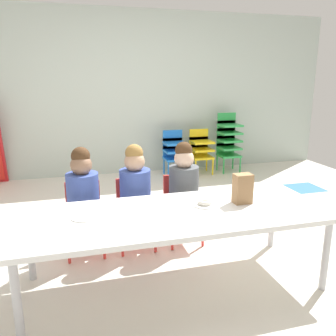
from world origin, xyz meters
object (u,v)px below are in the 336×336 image
Objects in this scene: craft_table at (174,217)px; seated_child_far_right at (183,183)px; seated_child_middle_seat at (135,187)px; paper_bag_brown at (243,189)px; kid_chair_yellow_stack at (201,148)px; kid_chair_green_stack at (228,139)px; paper_plate_center_table at (85,217)px; donut_powdered_on_plate at (205,202)px; seated_child_near_camera at (83,192)px; kid_chair_blue_stack at (174,150)px; paper_plate_near_edge at (205,205)px.

seated_child_far_right is (0.27, 0.63, 0.04)m from craft_table.
seated_child_far_right reaches higher than craft_table.
seated_child_middle_seat is 0.91m from paper_bag_brown.
kid_chair_green_stack is at bearing 0.10° from kid_chair_yellow_stack.
paper_bag_brown is at bearing -0.86° from paper_plate_center_table.
paper_bag_brown is at bearing -5.24° from donut_powdered_on_plate.
kid_chair_green_stack is 4.18× the size of paper_bag_brown.
seated_child_near_camera reaches higher than craft_table.
seated_child_far_right is at bearing 88.17° from donut_powdered_on_plate.
seated_child_near_camera is 2.90m from kid_chair_yellow_stack.
paper_plate_center_table is (-0.01, -0.57, 0.00)m from seated_child_near_camera.
paper_bag_brown is 2.15× the size of donut_powdered_on_plate.
seated_child_middle_seat is 2.44m from kid_chair_blue_stack.
seated_child_middle_seat is 1.35× the size of kid_chair_blue_stack.
donut_powdered_on_plate is (-1.02, -2.77, 0.18)m from kid_chair_yellow_stack.
seated_child_far_right is at bearing -123.35° from kid_chair_green_stack.
paper_bag_brown is 1.22× the size of paper_plate_center_table.
kid_chair_yellow_stack reaches higher than donut_powdered_on_plate.
paper_plate_center_table is at bearing -123.84° from kid_chair_yellow_stack.
kid_chair_green_stack is 3.63m from paper_plate_center_table.
paper_bag_brown is (-0.30, -2.80, 0.27)m from kid_chair_blue_stack.
donut_powdered_on_plate is at bearing -118.04° from kid_chair_green_stack.
craft_table is at bearing -114.00° from kid_chair_yellow_stack.
paper_plate_near_edge is 0.02m from donut_powdered_on_plate.
seated_child_far_right is at bearing 66.88° from craft_table.
paper_plate_center_table is at bearing -127.73° from seated_child_middle_seat.
seated_child_middle_seat is at bearing 180.00° from seated_child_far_right.
kid_chair_yellow_stack is at bearing -179.90° from kid_chair_green_stack.
paper_plate_center_table is 1.76× the size of donut_powdered_on_plate.
seated_child_middle_seat is at bearing -130.42° from kid_chair_green_stack.
paper_plate_center_table is (-1.44, -2.78, 0.16)m from kid_chair_blue_stack.
seated_child_near_camera is 0.57m from paper_plate_center_table.
seated_child_near_camera is 4.17× the size of paper_bag_brown.
paper_plate_near_edge is (-1.48, -2.77, 0.04)m from kid_chair_green_stack.
donut_powdered_on_plate is at bearing -101.97° from kid_chair_blue_stack.
seated_child_far_right is (0.86, -0.00, 0.00)m from seated_child_near_camera.
craft_table is at bearing -75.63° from seated_child_middle_seat.
seated_child_middle_seat reaches higher than kid_chair_green_stack.
seated_child_far_right is 1.35× the size of kid_chair_yellow_stack.
seated_child_far_right is 1.04m from paper_plate_center_table.
paper_bag_brown is at bearing -113.09° from kid_chair_green_stack.
craft_table is 0.86m from seated_child_near_camera.
kid_chair_green_stack is (1.46, 2.22, -0.04)m from seated_child_far_right.
donut_powdered_on_plate is (-0.02, -0.56, 0.02)m from seated_child_far_right.
kid_chair_green_stack is at bearing 50.11° from paper_plate_center_table.
kid_chair_blue_stack reaches higher than craft_table.
paper_bag_brown is 1.14m from paper_plate_center_table.
paper_bag_brown reaches higher than kid_chair_yellow_stack.
kid_chair_blue_stack is 6.64× the size of donut_powdered_on_plate.
kid_chair_yellow_stack is at bearing 50.04° from seated_child_near_camera.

